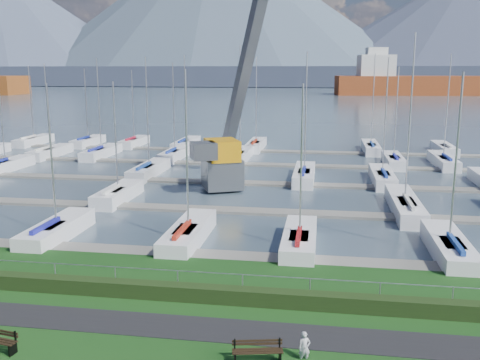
# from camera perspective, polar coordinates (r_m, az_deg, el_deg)

# --- Properties ---
(path) EXTENTS (160.00, 2.00, 0.04)m
(path) POSITION_cam_1_polar(r_m,az_deg,el_deg) (22.44, -6.18, -15.34)
(path) COLOR black
(path) RESTS_ON grass
(water) EXTENTS (800.00, 540.00, 0.20)m
(water) POSITION_cam_1_polar(r_m,az_deg,el_deg) (282.51, 7.95, 9.46)
(water) COLOR #3E4E5C
(hedge) EXTENTS (80.00, 0.70, 0.70)m
(hedge) POSITION_cam_1_polar(r_m,az_deg,el_deg) (24.57, -4.60, -11.94)
(hedge) COLOR black
(hedge) RESTS_ON grass
(fence) EXTENTS (80.00, 0.04, 0.04)m
(fence) POSITION_cam_1_polar(r_m,az_deg,el_deg) (24.60, -4.41, -9.76)
(fence) COLOR #92959A
(fence) RESTS_ON grass
(foothill) EXTENTS (900.00, 80.00, 12.00)m
(foothill) POSITION_cam_1_polar(r_m,az_deg,el_deg) (352.32, 8.21, 10.92)
(foothill) COLOR #3B4256
(foothill) RESTS_ON water
(mountains) EXTENTS (1190.00, 360.00, 115.00)m
(mountains) POSITION_cam_1_polar(r_m,az_deg,el_deg) (428.44, 9.56, 16.45)
(mountains) COLOR #3D465A
(mountains) RESTS_ON water
(docks) EXTENTS (90.00, 41.60, 0.25)m
(docks) POSITION_cam_1_polar(r_m,az_deg,el_deg) (49.66, 2.51, -0.40)
(docks) COLOR slate
(docks) RESTS_ON water
(bench_right) EXTENTS (1.85, 0.78, 0.85)m
(bench_right) POSITION_cam_1_polar(r_m,az_deg,el_deg) (19.86, 1.87, -17.78)
(bench_right) COLOR black
(bench_right) RESTS_ON grass
(person) EXTENTS (0.50, 0.40, 1.19)m
(person) POSITION_cam_1_polar(r_m,az_deg,el_deg) (20.06, 6.89, -16.96)
(person) COLOR #B0AFB6
(person) RESTS_ON grass
(crane) EXTENTS (7.93, 12.83, 22.35)m
(crane) POSITION_cam_1_polar(r_m,az_deg,el_deg) (47.58, -1.12, 5.85)
(crane) COLOR #5C6064
(crane) RESTS_ON water
(cargo_ship_mid) EXTENTS (107.38, 27.12, 21.50)m
(cargo_ship_mid) POSITION_cam_1_polar(r_m,az_deg,el_deg) (241.79, 21.94, 9.30)
(cargo_ship_mid) COLOR brown
(cargo_ship_mid) RESTS_ON water
(sailboat_fleet) EXTENTS (74.95, 49.13, 13.42)m
(sailboat_fleet) POSITION_cam_1_polar(r_m,az_deg,el_deg) (52.86, 2.80, 6.56)
(sailboat_fleet) COLOR silver
(sailboat_fleet) RESTS_ON water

